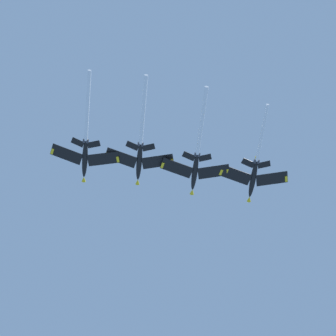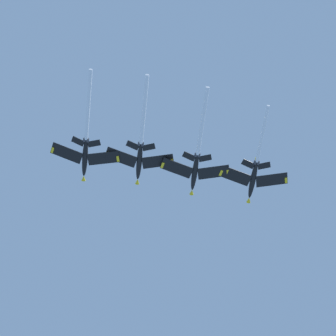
# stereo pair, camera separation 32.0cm
# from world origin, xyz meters

# --- Properties ---
(jet_far_left) EXTENTS (29.45, 21.07, 12.32)m
(jet_far_left) POSITION_xyz_m (-8.56, -38.64, 161.89)
(jet_far_left) COLOR black
(jet_inner_left) EXTENTS (29.41, 20.54, 13.01)m
(jet_inner_left) POSITION_xyz_m (-14.41, -24.30, 161.78)
(jet_inner_left) COLOR black
(jet_centre) EXTENTS (29.22, 20.46, 13.10)m
(jet_centre) POSITION_xyz_m (-22.53, -10.33, 160.82)
(jet_centre) COLOR black
(jet_inner_right) EXTENTS (26.74, 19.18, 10.87)m
(jet_inner_right) POSITION_xyz_m (-32.10, 3.74, 161.75)
(jet_inner_right) COLOR black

